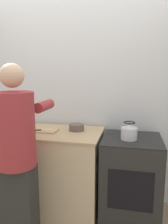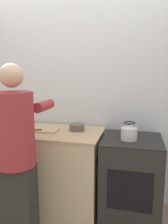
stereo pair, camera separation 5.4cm
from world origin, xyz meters
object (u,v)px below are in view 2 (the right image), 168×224
at_px(kettle, 129,132).
at_px(bowl_prep, 4,124).
at_px(oven, 131,180).
at_px(cutting_board, 43,130).
at_px(knife, 43,130).
at_px(person, 16,151).
at_px(canister_jar, 13,118).

xyz_separation_m(kettle, bowl_prep, (-1.47, 0.09, -0.02)).
distance_m(oven, cutting_board, 1.09).
height_order(oven, knife, knife).
height_order(person, cutting_board, person).
xyz_separation_m(oven, knife, (-0.97, -0.02, 0.49)).
height_order(oven, bowl_prep, bowl_prep).
xyz_separation_m(knife, canister_jar, (-0.54, 0.26, 0.05)).
relative_size(cutting_board, kettle, 1.82).
distance_m(kettle, bowl_prep, 1.47).
relative_size(oven, cutting_board, 2.81).
bearing_deg(canister_jar, person, -56.77).
bearing_deg(canister_jar, bowl_prep, -89.02).
relative_size(knife, canister_jar, 1.42).
height_order(kettle, bowl_prep, kettle).
bearing_deg(bowl_prep, oven, -1.72).
bearing_deg(canister_jar, knife, -25.65).
xyz_separation_m(oven, kettle, (-0.03, -0.05, 0.53)).
bearing_deg(bowl_prep, kettle, -3.64).
xyz_separation_m(cutting_board, bowl_prep, (-0.53, 0.05, 0.03)).
xyz_separation_m(cutting_board, kettle, (0.94, -0.04, 0.05)).
bearing_deg(knife, oven, -19.15).
distance_m(person, knife, 0.55).
distance_m(knife, canister_jar, 0.60).
bearing_deg(kettle, person, -151.26).
relative_size(person, knife, 8.42).
bearing_deg(oven, kettle, -123.87).
relative_size(cutting_board, knife, 1.66).
relative_size(knife, bowl_prep, 1.17).
distance_m(person, bowl_prep, 0.81).
relative_size(kettle, canister_jar, 1.29).
distance_m(oven, person, 1.22).
distance_m(cutting_board, canister_jar, 0.59).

